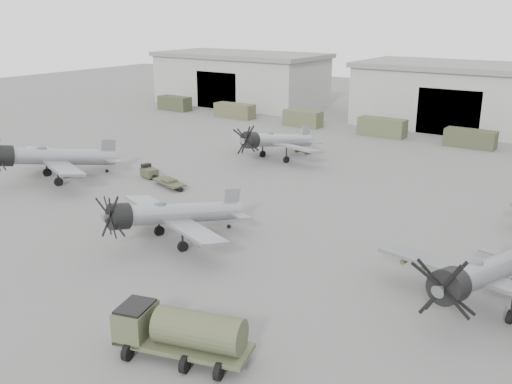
% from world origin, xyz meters
% --- Properties ---
extents(ground, '(220.00, 220.00, 0.00)m').
position_xyz_m(ground, '(0.00, 0.00, 0.00)').
color(ground, '#555553').
rests_on(ground, ground).
extents(hangar_left, '(29.00, 14.80, 8.70)m').
position_xyz_m(hangar_left, '(-38.00, 61.96, 4.37)').
color(hangar_left, '#9F9F95').
rests_on(hangar_left, ground).
extents(hangar_center, '(29.00, 14.80, 8.70)m').
position_xyz_m(hangar_center, '(0.00, 61.96, 4.37)').
color(hangar_center, '#9F9F95').
rests_on(hangar_center, ground).
extents(support_truck_0, '(5.63, 2.20, 2.26)m').
position_xyz_m(support_truck_0, '(-42.70, 50.00, 1.13)').
color(support_truck_0, '#343825').
rests_on(support_truck_0, ground).
extents(support_truck_1, '(6.40, 2.20, 2.15)m').
position_xyz_m(support_truck_1, '(-30.49, 50.00, 1.07)').
color(support_truck_1, '#494A30').
rests_on(support_truck_1, ground).
extents(support_truck_2, '(5.43, 2.20, 2.23)m').
position_xyz_m(support_truck_2, '(-18.57, 50.00, 1.11)').
color(support_truck_2, '#464B31').
rests_on(support_truck_2, ground).
extents(support_truck_3, '(6.10, 2.20, 2.34)m').
position_xyz_m(support_truck_3, '(-6.77, 50.00, 1.17)').
color(support_truck_3, '#43492F').
rests_on(support_truck_3, ground).
extents(support_truck_4, '(5.84, 2.20, 2.11)m').
position_xyz_m(support_truck_4, '(4.35, 50.00, 1.05)').
color(support_truck_4, '#363A25').
rests_on(support_truck_4, ground).
extents(aircraft_mid_0, '(12.73, 11.51, 5.16)m').
position_xyz_m(aircraft_mid_0, '(-24.71, 12.84, 2.35)').
color(aircraft_mid_0, gray).
rests_on(aircraft_mid_0, ground).
extents(aircraft_mid_1, '(11.63, 10.49, 4.69)m').
position_xyz_m(aircraft_mid_1, '(-4.92, 7.85, 2.13)').
color(aircraft_mid_1, gray).
rests_on(aircraft_mid_1, ground).
extents(aircraft_mid_2, '(12.01, 10.81, 4.77)m').
position_xyz_m(aircraft_mid_2, '(15.22, 10.21, 2.17)').
color(aircraft_mid_2, gray).
rests_on(aircraft_mid_2, ground).
extents(aircraft_far_0, '(11.89, 10.70, 4.72)m').
position_xyz_m(aircraft_far_0, '(-11.61, 31.64, 2.15)').
color(aircraft_far_0, '#919599').
rests_on(aircraft_far_0, ground).
extents(fuel_tanker, '(6.71, 4.12, 2.46)m').
position_xyz_m(fuel_tanker, '(5.00, -1.98, 1.41)').
color(fuel_tanker, '#41462E').
rests_on(fuel_tanker, ground).
extents(tug_trailer, '(6.71, 3.14, 1.34)m').
position_xyz_m(tug_trailer, '(-16.36, 18.49, 0.50)').
color(tug_trailer, '#383925').
rests_on(tug_trailer, ground).
extents(ground_crew, '(0.59, 0.74, 1.79)m').
position_xyz_m(ground_crew, '(-25.71, 20.80, 0.89)').
color(ground_crew, '#46452E').
rests_on(ground_crew, ground).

